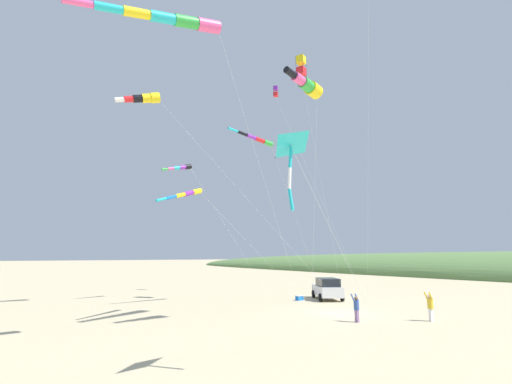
% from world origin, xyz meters
% --- Properties ---
extents(ground_plane, '(600.00, 600.00, 0.00)m').
position_xyz_m(ground_plane, '(0.00, 0.00, 0.00)').
color(ground_plane, '#C6B58C').
extents(parked_car, '(3.89, 4.61, 1.85)m').
position_xyz_m(parked_car, '(-4.97, -5.72, 0.95)').
color(parked_car, silver).
rests_on(parked_car, ground_plane).
extents(cooler_box, '(0.62, 0.42, 0.42)m').
position_xyz_m(cooler_box, '(-2.58, -6.77, 0.21)').
color(cooler_box, blue).
rests_on(cooler_box, ground_plane).
extents(person_adult_flyer, '(0.49, 0.38, 1.69)m').
position_xyz_m(person_adult_flyer, '(-2.04, 5.26, 0.92)').
color(person_adult_flyer, silver).
rests_on(person_adult_flyer, ground_plane).
extents(person_child_green_jacket, '(0.45, 0.54, 1.59)m').
position_xyz_m(person_child_green_jacket, '(1.76, 2.88, 0.87)').
color(person_child_green_jacket, '#8E6B9E').
rests_on(person_child_green_jacket, ground_plane).
extents(kite_box_magenta_far_left, '(3.78, 1.38, 21.44)m').
position_xyz_m(kite_box_magenta_far_left, '(-1.30, -4.52, 20.52)').
color(kite_box_magenta_far_left, yellow).
rests_on(kite_box_magenta_far_left, ground_plane).
extents(kite_windsock_white_trailing, '(11.77, 10.62, 14.23)m').
position_xyz_m(kite_windsock_white_trailing, '(5.19, 2.77, 13.82)').
color(kite_windsock_white_trailing, yellow).
rests_on(kite_windsock_white_trailing, ground_plane).
extents(kite_windsock_teal_far_right, '(8.28, 5.57, 12.25)m').
position_xyz_m(kite_windsock_teal_far_right, '(6.20, -12.80, 11.74)').
color(kite_windsock_teal_far_right, black).
rests_on(kite_windsock_teal_far_right, ground_plane).
extents(kite_windsock_rainbow_low_near, '(10.87, 1.10, 13.69)m').
position_xyz_m(kite_windsock_rainbow_low_near, '(2.34, -6.19, 13.43)').
color(kite_windsock_rainbow_low_near, green).
rests_on(kite_windsock_rainbow_low_near, ground_plane).
extents(kite_windsock_long_streamer_right, '(17.44, 7.35, 17.41)m').
position_xyz_m(kite_windsock_long_streamer_right, '(10.51, -10.95, 16.65)').
color(kite_windsock_long_streamer_right, yellow).
rests_on(kite_windsock_long_streamer_right, ground_plane).
extents(kite_windsock_black_fish_shape, '(18.70, 7.77, 14.99)m').
position_xyz_m(kite_windsock_black_fish_shape, '(13.98, 3.26, 14.20)').
color(kite_windsock_black_fish_shape, '#EF4C93').
rests_on(kite_windsock_black_fish_shape, ground_plane).
extents(kite_delta_red_high_left, '(9.21, 3.57, 8.00)m').
position_xyz_m(kite_delta_red_high_left, '(11.43, 8.24, 7.54)').
color(kite_delta_red_high_left, '#1EB7C6').
rests_on(kite_delta_red_high_left, ground_plane).
extents(kite_windsock_orange_high_right, '(15.05, 3.87, 8.45)m').
position_xyz_m(kite_windsock_orange_high_right, '(9.38, -4.48, 7.82)').
color(kite_windsock_orange_high_right, yellow).
rests_on(kite_windsock_orange_high_right, ground_plane).
extents(kite_box_small_distant, '(4.11, 8.04, 22.29)m').
position_xyz_m(kite_box_small_distant, '(-4.19, -11.66, 21.61)').
color(kite_box_small_distant, purple).
rests_on(kite_box_small_distant, ground_plane).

